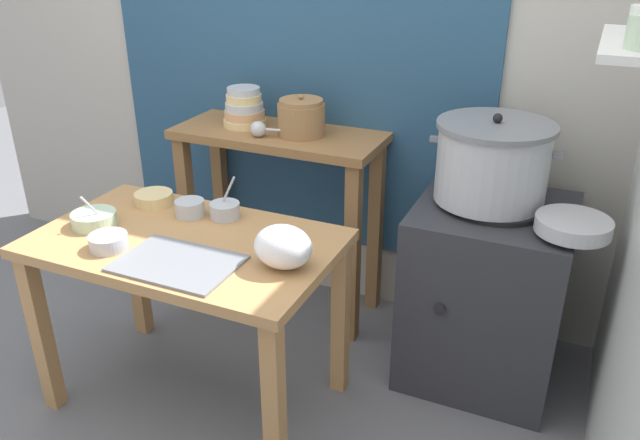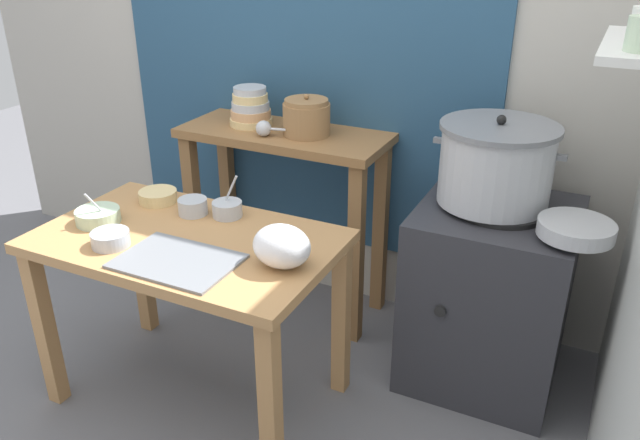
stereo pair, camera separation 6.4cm
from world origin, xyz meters
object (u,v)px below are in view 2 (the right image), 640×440
at_px(prep_bowl_1, 227,208).
at_px(prep_bowl_4, 193,206).
at_px(prep_table, 189,263).
at_px(serving_tray, 177,261).
at_px(prep_bowl_2, 98,215).
at_px(prep_bowl_3, 158,196).
at_px(stove_block, 489,294).
at_px(steamer_pot, 496,164).
at_px(back_shelf_table, 285,177).
at_px(ladle, 265,129).
at_px(plastic_bag, 282,246).
at_px(wide_pan, 576,229).
at_px(prep_bowl_0, 110,238).
at_px(clay_pot, 307,117).
at_px(bowl_stack_enamel, 251,108).

height_order(prep_bowl_1, prep_bowl_4, prep_bowl_1).
height_order(prep_table, prep_bowl_4, prep_bowl_4).
distance_m(serving_tray, prep_bowl_2, 0.48).
relative_size(prep_table, prep_bowl_3, 7.15).
relative_size(stove_block, prep_bowl_2, 4.70).
bearing_deg(prep_bowl_4, stove_block, 23.26).
bearing_deg(prep_bowl_2, stove_block, 26.82).
xyz_separation_m(stove_block, steamer_pot, (-0.04, 0.02, 0.55)).
xyz_separation_m(back_shelf_table, ladle, (-0.03, -0.10, 0.26)).
bearing_deg(prep_bowl_2, plastic_bag, 0.89).
xyz_separation_m(prep_bowl_2, prep_bowl_4, (0.28, 0.22, 0.00)).
bearing_deg(wide_pan, prep_bowl_3, -169.84).
bearing_deg(serving_tray, prep_bowl_0, -179.55).
bearing_deg(clay_pot, prep_bowl_3, -125.25).
relative_size(steamer_pot, prep_bowl_4, 4.30).
distance_m(stove_block, clay_pot, 1.08).
distance_m(stove_block, prep_bowl_4, 1.24).
relative_size(back_shelf_table, ladle, 3.87).
bearing_deg(bowl_stack_enamel, prep_table, -75.91).
distance_m(stove_block, ladle, 1.18).
xyz_separation_m(steamer_pot, serving_tray, (-0.86, -0.83, -0.21)).
bearing_deg(prep_bowl_0, prep_table, 41.36).
distance_m(steamer_pot, serving_tray, 1.22).
bearing_deg(prep_bowl_4, prep_bowl_3, 169.59).
relative_size(serving_tray, prep_bowl_0, 2.98).
xyz_separation_m(bowl_stack_enamel, wide_pan, (1.48, -0.30, -0.17)).
bearing_deg(ladle, bowl_stack_enamel, 140.50).
distance_m(bowl_stack_enamel, prep_bowl_3, 0.64).
distance_m(prep_bowl_0, prep_bowl_1, 0.45).
xyz_separation_m(bowl_stack_enamel, serving_tray, (0.29, -0.97, -0.25)).
xyz_separation_m(serving_tray, prep_bowl_2, (-0.46, 0.12, 0.02)).
height_order(steamer_pot, prep_bowl_0, steamer_pot).
height_order(wide_pan, prep_bowl_2, prep_bowl_2).
relative_size(stove_block, plastic_bag, 3.89).
relative_size(plastic_bag, wide_pan, 0.77).
bearing_deg(prep_bowl_4, plastic_bag, -22.22).
distance_m(clay_pot, bowl_stack_enamel, 0.30).
height_order(back_shelf_table, prep_bowl_1, back_shelf_table).
height_order(clay_pot, prep_bowl_4, clay_pot).
bearing_deg(ladle, prep_bowl_3, -118.08).
bearing_deg(serving_tray, plastic_bag, 22.23).
distance_m(back_shelf_table, prep_bowl_1, 0.57).
height_order(stove_block, prep_bowl_2, prep_bowl_2).
bearing_deg(bowl_stack_enamel, prep_bowl_0, -89.76).
xyz_separation_m(stove_block, prep_bowl_4, (-1.09, -0.47, 0.37)).
xyz_separation_m(bowl_stack_enamel, prep_bowl_4, (0.10, -0.62, -0.23)).
height_order(plastic_bag, prep_bowl_3, plastic_bag).
relative_size(back_shelf_table, wide_pan, 3.70).
distance_m(stove_block, prep_bowl_2, 1.58).
bearing_deg(prep_bowl_1, prep_bowl_0, -121.14).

